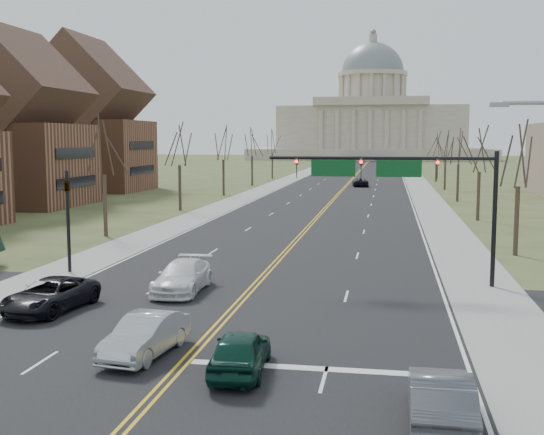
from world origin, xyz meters
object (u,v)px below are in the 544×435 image
at_px(signal_left, 68,210).
at_px(car_nb_outer_lead, 441,399).
at_px(signal_mast, 398,178).
at_px(car_sb_outer_lead, 50,295).
at_px(car_far_nb, 360,182).
at_px(car_far_sb, 346,169).
at_px(car_sb_inner_second, 182,277).
at_px(car_nb_inner_lead, 240,351).
at_px(car_sb_inner_lead, 145,335).

height_order(signal_left, car_nb_outer_lead, signal_left).
bearing_deg(signal_mast, car_sb_outer_lead, -150.89).
bearing_deg(car_nb_outer_lead, car_far_nb, -85.66).
bearing_deg(signal_left, car_far_nb, 79.56).
relative_size(signal_left, car_far_sb, 1.40).
bearing_deg(car_sb_outer_lead, signal_mast, 36.48).
bearing_deg(car_sb_inner_second, signal_left, 153.52).
relative_size(car_nb_inner_lead, car_sb_outer_lead, 0.82).
bearing_deg(car_sb_outer_lead, car_nb_inner_lead, -25.32).
height_order(car_sb_inner_lead, car_far_nb, car_sb_inner_lead).
bearing_deg(car_nb_inner_lead, signal_mast, -112.14).
bearing_deg(car_sb_inner_second, car_far_sb, 88.89).
bearing_deg(signal_left, car_nb_inner_lead, -48.27).
relative_size(car_far_nb, car_far_sb, 1.20).
bearing_deg(signal_mast, signal_left, 180.00).
xyz_separation_m(car_nb_outer_lead, car_sb_outer_lead, (-16.64, 9.99, -0.06)).
height_order(signal_mast, car_far_sb, signal_mast).
bearing_deg(signal_mast, car_sb_inner_lead, -122.66).
height_order(car_sb_inner_second, car_far_sb, car_sb_inner_second).
bearing_deg(car_nb_inner_lead, car_sb_inner_lead, -20.60).
height_order(car_sb_inner_lead, car_sb_inner_second, car_sb_inner_second).
distance_m(signal_left, car_nb_inner_lead, 20.74).
bearing_deg(car_sb_inner_lead, signal_left, 132.33).
relative_size(car_nb_inner_lead, car_sb_inner_second, 0.80).
xyz_separation_m(signal_left, car_far_nb, (13.92, 75.55, -2.99)).
height_order(car_nb_inner_lead, car_sb_outer_lead, car_nb_inner_lead).
bearing_deg(car_sb_inner_lead, car_sb_inner_second, 107.11).
relative_size(car_nb_outer_lead, car_sb_outer_lead, 0.91).
relative_size(car_nb_outer_lead, car_sb_inner_lead, 1.06).
bearing_deg(car_nb_outer_lead, signal_left, -42.41).
distance_m(car_nb_outer_lead, car_sb_inner_lead, 11.07).
bearing_deg(car_sb_outer_lead, signal_left, 118.39).
bearing_deg(car_sb_outer_lead, car_far_nb, 90.22).
xyz_separation_m(signal_mast, car_far_sb, (-10.39, 123.56, -5.02)).
distance_m(car_nb_outer_lead, car_far_sb, 142.69).
relative_size(car_sb_inner_lead, car_far_sb, 1.06).
relative_size(signal_left, car_sb_outer_lead, 1.13).
distance_m(car_nb_inner_lead, car_sb_inner_second, 12.70).
bearing_deg(car_sb_inner_second, car_far_nb, 84.91).
height_order(car_nb_inner_lead, car_nb_outer_lead, car_nb_outer_lead).
xyz_separation_m(signal_mast, car_nb_inner_lead, (-5.28, -15.32, -5.01)).
distance_m(car_sb_outer_lead, car_far_sb, 132.35).
bearing_deg(car_far_nb, signal_left, 73.13).
xyz_separation_m(signal_left, car_sb_inner_second, (8.13, -3.89, -2.92)).
bearing_deg(signal_mast, car_sb_inner_second, -160.25).
distance_m(car_nb_inner_lead, car_far_nb, 90.87).
distance_m(car_nb_inner_lead, car_sb_inner_lead, 3.96).
bearing_deg(car_far_sb, car_sb_inner_lead, -85.47).
bearing_deg(car_sb_inner_second, car_nb_inner_lead, -65.06).
distance_m(car_sb_inner_lead, car_far_sb, 137.69).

